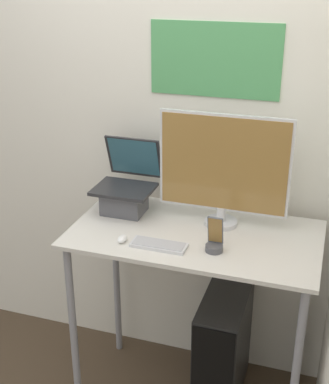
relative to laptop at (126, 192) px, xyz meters
The scene contains 8 objects.
wall_back 0.52m from the laptop, 35.48° to the left, with size 6.00×0.06×2.60m.
desk 0.47m from the laptop, 17.36° to the right, with size 1.12×0.62×0.99m.
laptop is the anchor object (origin of this frame).
monitor 0.51m from the laptop, ahead, with size 0.59×0.15×0.53m.
keyboard 0.41m from the laptop, 47.50° to the right, with size 0.24×0.09×0.02m.
mouse 0.33m from the laptop, 70.98° to the right, with size 0.04×0.06×0.03m.
cell_phone 0.57m from the laptop, 26.74° to the right, with size 0.07×0.07×0.16m.
computer_tower 0.95m from the laptop, ahead, with size 0.22×0.48×0.59m.
Camera 1 is at (0.54, -1.77, 2.12)m, focal length 50.00 mm.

